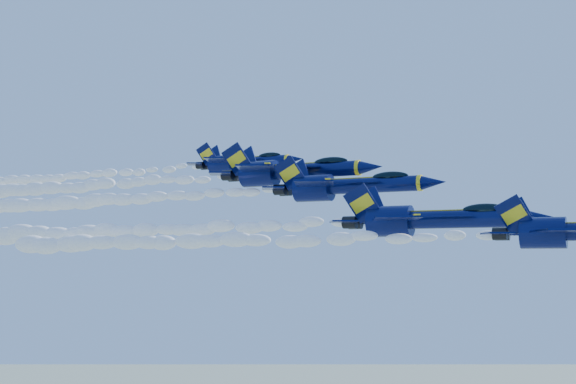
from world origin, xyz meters
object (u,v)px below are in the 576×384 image
at_px(jet_fourth, 290,171).
at_px(jet_fifth, 243,162).
at_px(jet_second, 430,219).
at_px(jet_third, 346,186).

relative_size(jet_fourth, jet_fifth, 1.25).
relative_size(jet_second, jet_fifth, 1.16).
bearing_deg(jet_fifth, jet_second, -34.21).
xyz_separation_m(jet_second, jet_fourth, (-19.22, 11.54, 6.51)).
distance_m(jet_second, jet_third, 13.87).
bearing_deg(jet_fourth, jet_third, -24.87).
bearing_deg(jet_fifth, jet_fourth, -39.09).
bearing_deg(jet_third, jet_second, -35.23).
height_order(jet_second, jet_fifth, jet_fifth).
height_order(jet_fourth, jet_fifth, jet_fifth).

